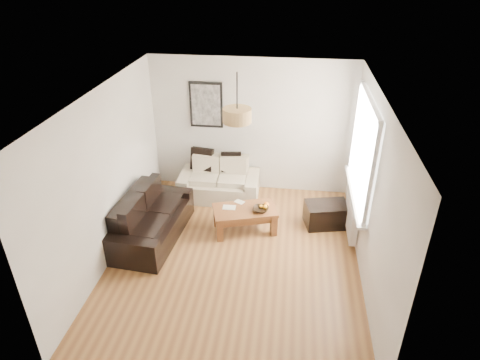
# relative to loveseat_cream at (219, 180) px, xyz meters

# --- Properties ---
(floor) EXTENTS (4.50, 4.50, 0.00)m
(floor) POSITION_rel_loveseat_cream_xyz_m (0.56, -1.78, -0.37)
(floor) COLOR brown
(floor) RESTS_ON ground
(ceiling) EXTENTS (3.80, 4.50, 0.00)m
(ceiling) POSITION_rel_loveseat_cream_xyz_m (0.56, -1.78, 2.23)
(ceiling) COLOR white
(ceiling) RESTS_ON floor
(wall_back) EXTENTS (3.80, 0.04, 2.60)m
(wall_back) POSITION_rel_loveseat_cream_xyz_m (0.56, 0.47, 0.93)
(wall_back) COLOR silver
(wall_back) RESTS_ON floor
(wall_front) EXTENTS (3.80, 0.04, 2.60)m
(wall_front) POSITION_rel_loveseat_cream_xyz_m (0.56, -4.03, 0.93)
(wall_front) COLOR silver
(wall_front) RESTS_ON floor
(wall_left) EXTENTS (0.04, 4.50, 2.60)m
(wall_left) POSITION_rel_loveseat_cream_xyz_m (-1.34, -1.78, 0.93)
(wall_left) COLOR silver
(wall_left) RESTS_ON floor
(wall_right) EXTENTS (0.04, 4.50, 2.60)m
(wall_right) POSITION_rel_loveseat_cream_xyz_m (2.46, -1.78, 0.93)
(wall_right) COLOR silver
(wall_right) RESTS_ON floor
(window_bay) EXTENTS (0.14, 1.90, 1.60)m
(window_bay) POSITION_rel_loveseat_cream_xyz_m (2.42, -0.98, 1.23)
(window_bay) COLOR white
(window_bay) RESTS_ON wall_right
(radiator) EXTENTS (0.10, 0.90, 0.52)m
(radiator) POSITION_rel_loveseat_cream_xyz_m (2.38, -0.98, 0.01)
(radiator) COLOR white
(radiator) RESTS_ON wall_right
(poster) EXTENTS (0.62, 0.04, 0.87)m
(poster) POSITION_rel_loveseat_cream_xyz_m (-0.29, 0.44, 1.33)
(poster) COLOR black
(poster) RESTS_ON wall_back
(pendant_shade) EXTENTS (0.40, 0.40, 0.20)m
(pendant_shade) POSITION_rel_loveseat_cream_xyz_m (0.56, -1.48, 1.86)
(pendant_shade) COLOR tan
(pendant_shade) RESTS_ON ceiling
(loveseat_cream) EXTENTS (1.51, 0.84, 0.75)m
(loveseat_cream) POSITION_rel_loveseat_cream_xyz_m (0.00, 0.00, 0.00)
(loveseat_cream) COLOR #BEB699
(loveseat_cream) RESTS_ON floor
(sofa_leather) EXTENTS (1.01, 1.83, 0.76)m
(sofa_leather) POSITION_rel_loveseat_cream_xyz_m (-0.87, -1.43, 0.01)
(sofa_leather) COLOR black
(sofa_leather) RESTS_ON floor
(coffee_table) EXTENTS (1.17, 0.85, 0.43)m
(coffee_table) POSITION_rel_loveseat_cream_xyz_m (0.62, -1.05, -0.16)
(coffee_table) COLOR brown
(coffee_table) RESTS_ON floor
(ottoman) EXTENTS (0.81, 0.61, 0.41)m
(ottoman) POSITION_rel_loveseat_cream_xyz_m (2.01, -0.70, -0.17)
(ottoman) COLOR black
(ottoman) RESTS_ON floor
(cushion_left) EXTENTS (0.45, 0.20, 0.43)m
(cushion_left) POSITION_rel_loveseat_cream_xyz_m (-0.36, 0.18, 0.33)
(cushion_left) COLOR black
(cushion_left) RESTS_ON loveseat_cream
(cushion_right) EXTENTS (0.39, 0.17, 0.38)m
(cushion_right) POSITION_rel_loveseat_cream_xyz_m (0.21, 0.18, 0.30)
(cushion_right) COLOR black
(cushion_right) RESTS_ON loveseat_cream
(fruit_bowl) EXTENTS (0.28, 0.28, 0.06)m
(fruit_bowl) POSITION_rel_loveseat_cream_xyz_m (0.89, -1.07, 0.09)
(fruit_bowl) COLOR black
(fruit_bowl) RESTS_ON coffee_table
(orange_a) EXTENTS (0.09, 0.09, 0.08)m
(orange_a) POSITION_rel_loveseat_cream_xyz_m (0.96, -1.00, 0.09)
(orange_a) COLOR #FFA115
(orange_a) RESTS_ON fruit_bowl
(orange_b) EXTENTS (0.12, 0.12, 0.09)m
(orange_b) POSITION_rel_loveseat_cream_xyz_m (0.97, -0.93, 0.09)
(orange_b) COLOR orange
(orange_b) RESTS_ON fruit_bowl
(orange_c) EXTENTS (0.07, 0.07, 0.06)m
(orange_c) POSITION_rel_loveseat_cream_xyz_m (0.89, -0.99, 0.09)
(orange_c) COLOR orange
(orange_c) RESTS_ON fruit_bowl
(papers) EXTENTS (0.22, 0.16, 0.01)m
(papers) POSITION_rel_loveseat_cream_xyz_m (0.36, -1.04, 0.06)
(papers) COLOR silver
(papers) RESTS_ON coffee_table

